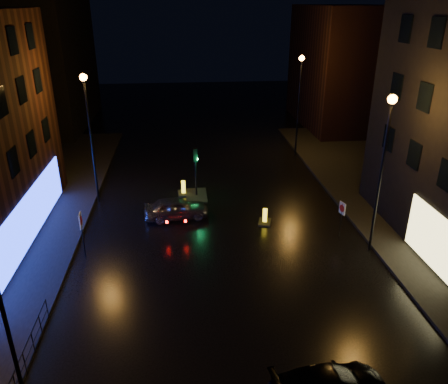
{
  "coord_description": "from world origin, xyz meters",
  "views": [
    {
      "loc": [
        -2.11,
        -13.48,
        12.37
      ],
      "look_at": [
        0.11,
        8.2,
        2.8
      ],
      "focal_mm": 35.0,
      "sensor_mm": 36.0,
      "label": 1
    }
  ],
  "objects_px": {
    "traffic_signal": "(196,190)",
    "bollard_far": "(183,191)",
    "bollard_near": "(265,220)",
    "road_sign_right": "(342,211)",
    "silver_hatchback": "(176,208)",
    "road_sign_left": "(81,224)"
  },
  "relations": [
    {
      "from": "traffic_signal",
      "to": "bollard_far",
      "type": "bearing_deg",
      "value": 150.97
    },
    {
      "from": "bollard_near",
      "to": "road_sign_right",
      "type": "distance_m",
      "value": 4.66
    },
    {
      "from": "silver_hatchback",
      "to": "bollard_near",
      "type": "height_order",
      "value": "silver_hatchback"
    },
    {
      "from": "traffic_signal",
      "to": "road_sign_right",
      "type": "bearing_deg",
      "value": -39.35
    },
    {
      "from": "bollard_near",
      "to": "bollard_far",
      "type": "height_order",
      "value": "bollard_far"
    },
    {
      "from": "silver_hatchback",
      "to": "traffic_signal",
      "type": "bearing_deg",
      "value": -29.39
    },
    {
      "from": "silver_hatchback",
      "to": "bollard_far",
      "type": "distance_m",
      "value": 3.67
    },
    {
      "from": "traffic_signal",
      "to": "road_sign_right",
      "type": "distance_m",
      "value": 10.22
    },
    {
      "from": "bollard_far",
      "to": "road_sign_right",
      "type": "relative_size",
      "value": 0.54
    },
    {
      "from": "silver_hatchback",
      "to": "bollard_near",
      "type": "distance_m",
      "value": 5.48
    },
    {
      "from": "bollard_near",
      "to": "road_sign_left",
      "type": "bearing_deg",
      "value": -148.97
    },
    {
      "from": "silver_hatchback",
      "to": "bollard_far",
      "type": "bearing_deg",
      "value": -13.4
    },
    {
      "from": "traffic_signal",
      "to": "bollard_near",
      "type": "relative_size",
      "value": 2.81
    },
    {
      "from": "bollard_far",
      "to": "road_sign_right",
      "type": "distance_m",
      "value": 11.24
    },
    {
      "from": "traffic_signal",
      "to": "silver_hatchback",
      "type": "height_order",
      "value": "traffic_signal"
    },
    {
      "from": "silver_hatchback",
      "to": "road_sign_right",
      "type": "bearing_deg",
      "value": -115.49
    },
    {
      "from": "traffic_signal",
      "to": "silver_hatchback",
      "type": "bearing_deg",
      "value": -113.71
    },
    {
      "from": "traffic_signal",
      "to": "road_sign_left",
      "type": "bearing_deg",
      "value": -131.49
    },
    {
      "from": "bollard_far",
      "to": "bollard_near",
      "type": "bearing_deg",
      "value": -48.06
    },
    {
      "from": "bollard_far",
      "to": "road_sign_right",
      "type": "height_order",
      "value": "road_sign_right"
    },
    {
      "from": "road_sign_left",
      "to": "traffic_signal",
      "type": "bearing_deg",
      "value": 45.1
    },
    {
      "from": "silver_hatchback",
      "to": "bollard_near",
      "type": "xyz_separation_m",
      "value": [
        5.32,
        -1.21,
        -0.46
      ]
    }
  ]
}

